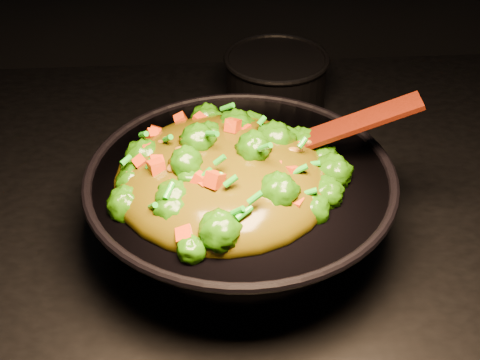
{
  "coord_description": "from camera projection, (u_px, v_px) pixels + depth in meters",
  "views": [
    {
      "loc": [
        -0.1,
        -0.86,
        1.59
      ],
      "look_at": [
        -0.05,
        -0.11,
        1.01
      ],
      "focal_mm": 50.0,
      "sensor_mm": 36.0,
      "label": 1
    }
  ],
  "objects": [
    {
      "name": "stovetop",
      "position": [
        260.0,
        358.0,
        1.39
      ],
      "size": [
        1.2,
        0.9,
        0.9
      ],
      "primitive_type": "cube",
      "color": "black",
      "rests_on": "ground"
    },
    {
      "name": "back_pot",
      "position": [
        276.0,
        82.0,
        1.29
      ],
      "size": [
        0.25,
        0.25,
        0.11
      ],
      "primitive_type": "cylinder",
      "rotation": [
        0.0,
        0.0,
        0.37
      ],
      "color": "black",
      "rests_on": "stovetop"
    },
    {
      "name": "spatula",
      "position": [
        328.0,
        133.0,
        0.95
      ],
      "size": [
        0.25,
        0.05,
        0.11
      ],
      "primitive_type": "cube",
      "rotation": [
        0.0,
        -0.38,
        -0.03
      ],
      "color": "black",
      "rests_on": "wok"
    },
    {
      "name": "wok",
      "position": [
        240.0,
        209.0,
        0.98
      ],
      "size": [
        0.55,
        0.55,
        0.12
      ],
      "primitive_type": null,
      "rotation": [
        0.0,
        0.0,
        -0.36
      ],
      "color": "black",
      "rests_on": "stovetop"
    },
    {
      "name": "stir_fry",
      "position": [
        223.0,
        152.0,
        0.9
      ],
      "size": [
        0.36,
        0.36,
        0.1
      ],
      "primitive_type": null,
      "rotation": [
        0.0,
        0.0,
        0.23
      ],
      "color": "#226307",
      "rests_on": "wok"
    }
  ]
}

